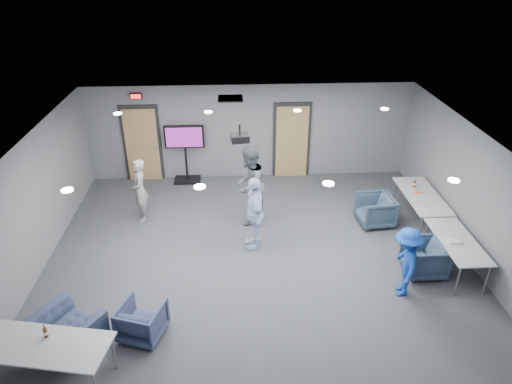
{
  "coord_description": "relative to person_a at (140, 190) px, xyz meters",
  "views": [
    {
      "loc": [
        -0.48,
        -8.04,
        5.94
      ],
      "look_at": [
        0.01,
        0.73,
        1.2
      ],
      "focal_mm": 32.0,
      "sensor_mm": 36.0,
      "label": 1
    }
  ],
  "objects": [
    {
      "name": "floor",
      "position": [
        2.73,
        -1.74,
        -0.79
      ],
      "size": [
        9.0,
        9.0,
        0.0
      ],
      "primitive_type": "plane",
      "color": "#3A3D42",
      "rests_on": "ground"
    },
    {
      "name": "ceiling",
      "position": [
        2.73,
        -1.74,
        1.91
      ],
      "size": [
        9.0,
        9.0,
        0.0
      ],
      "primitive_type": "plane",
      "rotation": [
        3.14,
        0.0,
        0.0
      ],
      "color": "silver",
      "rests_on": "wall_back"
    },
    {
      "name": "wall_back",
      "position": [
        2.73,
        2.26,
        0.56
      ],
      "size": [
        9.0,
        0.02,
        2.7
      ],
      "primitive_type": "cube",
      "color": "slate",
      "rests_on": "floor"
    },
    {
      "name": "wall_front",
      "position": [
        2.73,
        -5.74,
        0.56
      ],
      "size": [
        9.0,
        0.02,
        2.7
      ],
      "primitive_type": "cube",
      "color": "slate",
      "rests_on": "floor"
    },
    {
      "name": "wall_left",
      "position": [
        -1.77,
        -1.74,
        0.56
      ],
      "size": [
        0.02,
        8.0,
        2.7
      ],
      "primitive_type": "cube",
      "color": "slate",
      "rests_on": "floor"
    },
    {
      "name": "wall_right",
      "position": [
        7.23,
        -1.74,
        0.56
      ],
      "size": [
        0.02,
        8.0,
        2.7
      ],
      "primitive_type": "cube",
      "color": "slate",
      "rests_on": "floor"
    },
    {
      "name": "door_left",
      "position": [
        -0.27,
        2.22,
        0.28
      ],
      "size": [
        1.06,
        0.17,
        2.24
      ],
      "color": "black",
      "rests_on": "wall_back"
    },
    {
      "name": "door_right",
      "position": [
        3.93,
        2.22,
        0.28
      ],
      "size": [
        1.06,
        0.17,
        2.24
      ],
      "color": "black",
      "rests_on": "wall_back"
    },
    {
      "name": "exit_sign",
      "position": [
        -0.27,
        2.2,
        1.66
      ],
      "size": [
        0.32,
        0.08,
        0.16
      ],
      "color": "black",
      "rests_on": "wall_back"
    },
    {
      "name": "hvac_diffuser",
      "position": [
        2.23,
        1.06,
        1.9
      ],
      "size": [
        0.6,
        0.6,
        0.03
      ],
      "primitive_type": "cube",
      "color": "black",
      "rests_on": "ceiling"
    },
    {
      "name": "downlights",
      "position": [
        2.73,
        -1.74,
        1.9
      ],
      "size": [
        6.18,
        3.78,
        0.02
      ],
      "color": "white",
      "rests_on": "ceiling"
    },
    {
      "name": "person_a",
      "position": [
        0.0,
        0.0,
        0.0
      ],
      "size": [
        0.47,
        0.63,
        1.57
      ],
      "primitive_type": "imported",
      "rotation": [
        0.0,
        0.0,
        -1.4
      ],
      "color": "#949694",
      "rests_on": "floor"
    },
    {
      "name": "person_b",
      "position": [
        2.61,
        -0.26,
        0.19
      ],
      "size": [
        1.03,
        1.15,
        1.95
      ],
      "primitive_type": "imported",
      "rotation": [
        0.0,
        0.0,
        -1.94
      ],
      "color": "#555E66",
      "rests_on": "floor"
    },
    {
      "name": "person_c",
      "position": [
        2.69,
        -1.32,
        0.07
      ],
      "size": [
        0.52,
        1.04,
        1.71
      ],
      "primitive_type": "imported",
      "rotation": [
        0.0,
        0.0,
        -1.46
      ],
      "color": "silver",
      "rests_on": "floor"
    },
    {
      "name": "person_d",
      "position": [
        5.43,
        -3.05,
        -0.07
      ],
      "size": [
        0.72,
        1.02,
        1.44
      ],
      "primitive_type": "imported",
      "rotation": [
        0.0,
        0.0,
        -1.78
      ],
      "color": "#1B43AF",
      "rests_on": "floor"
    },
    {
      "name": "chair_right_a",
      "position": [
        5.63,
        -0.54,
        -0.42
      ],
      "size": [
        0.88,
        0.86,
        0.74
      ],
      "primitive_type": "imported",
      "rotation": [
        0.0,
        0.0,
        -1.48
      ],
      "color": "#34475A",
      "rests_on": "floor"
    },
    {
      "name": "chair_right_b",
      "position": [
        6.08,
        -2.46,
        -0.42
      ],
      "size": [
        0.8,
        0.78,
        0.73
      ],
      "primitive_type": "imported",
      "rotation": [
        0.0,
        0.0,
        -1.57
      ],
      "color": "#35475C",
      "rests_on": "floor"
    },
    {
      "name": "chair_front_a",
      "position": [
        0.63,
        -3.89,
        -0.46
      ],
      "size": [
        0.89,
        0.91,
        0.66
      ],
      "primitive_type": "imported",
      "rotation": [
        0.0,
        0.0,
        2.82
      ],
      "color": "#3A4465",
      "rests_on": "floor"
    },
    {
      "name": "chair_front_b",
      "position": [
        -0.55,
        -4.07,
        -0.46
      ],
      "size": [
        1.33,
        1.29,
        0.66
      ],
      "primitive_type": "imported",
      "rotation": [
        0.0,
        0.0,
        2.58
      ],
      "color": "#36425E",
      "rests_on": "floor"
    },
    {
      "name": "table_right_a",
      "position": [
        6.73,
        -0.51,
        -0.1
      ],
      "size": [
        0.82,
        1.96,
        0.73
      ],
      "rotation": [
        0.0,
        0.0,
        1.57
      ],
      "color": "silver",
      "rests_on": "floor"
    },
    {
      "name": "table_right_b",
      "position": [
        6.73,
        -2.41,
        -0.1
      ],
      "size": [
        0.72,
        1.73,
        0.73
      ],
      "rotation": [
        0.0,
        0.0,
        1.57
      ],
      "color": "silver",
      "rests_on": "floor"
    },
    {
      "name": "table_front_left",
      "position": [
        -0.63,
        -4.74,
        -0.1
      ],
      "size": [
        2.07,
        1.17,
        0.73
      ],
      "rotation": [
        0.0,
        0.0,
        -0.19
      ],
      "color": "silver",
      "rests_on": "floor"
    },
    {
      "name": "bottle_front",
      "position": [
        -0.64,
        -4.58,
        0.03
      ],
      "size": [
        0.06,
        0.06,
        0.24
      ],
      "color": "#612F10",
      "rests_on": "table_front_left"
    },
    {
      "name": "bottle_right",
      "position": [
        6.68,
        -0.09,
        0.03
      ],
      "size": [
        0.06,
        0.06,
        0.24
      ],
      "color": "#612F10",
      "rests_on": "table_right_a"
    },
    {
      "name": "snack_box",
      "position": [
        6.65,
        -0.4,
        -0.04
      ],
      "size": [
        0.19,
        0.16,
        0.04
      ],
      "primitive_type": "cube",
      "rotation": [
        0.0,
        0.0,
        -0.36
      ],
      "color": "#D76A35",
      "rests_on": "table_right_a"
    },
    {
      "name": "wrapper",
      "position": [
        6.62,
        -2.47,
        -0.03
      ],
      "size": [
        0.27,
        0.21,
        0.05
      ],
      "primitive_type": "cube",
      "rotation": [
        0.0,
        0.0,
        -0.18
      ],
      "color": "silver",
      "rests_on": "table_right_b"
    },
    {
      "name": "tv_stand",
      "position": [
        0.93,
        2.01,
        0.16
      ],
      "size": [
        1.09,
        0.52,
        1.67
      ],
      "color": "black",
      "rests_on": "floor"
    },
    {
      "name": "projector",
      "position": [
        2.4,
        -0.82,
        1.62
      ],
      "size": [
        0.41,
        0.39,
        0.37
      ],
      "rotation": [
        0.0,
        0.0,
        0.12
      ],
      "color": "black",
      "rests_on": "ceiling"
    }
  ]
}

